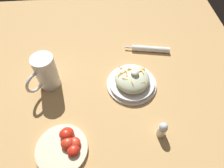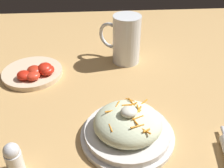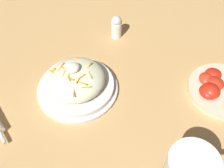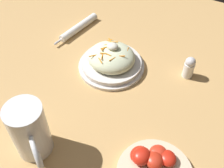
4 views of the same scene
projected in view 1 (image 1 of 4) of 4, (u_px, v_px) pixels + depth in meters
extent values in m
plane|color=tan|center=(99.00, 87.00, 0.91)|extent=(1.43, 1.43, 0.00)
cylinder|color=silver|center=(131.00, 83.00, 0.92)|extent=(0.22, 0.22, 0.01)
cylinder|color=silver|center=(132.00, 82.00, 0.91)|extent=(0.20, 0.20, 0.02)
ellipsoid|color=beige|center=(132.00, 78.00, 0.89)|extent=(0.16, 0.15, 0.07)
cylinder|color=orange|center=(124.00, 73.00, 0.87)|extent=(0.01, 0.03, 0.00)
cylinder|color=orange|center=(131.00, 69.00, 0.87)|extent=(0.02, 0.02, 0.01)
cylinder|color=orange|center=(126.00, 72.00, 0.87)|extent=(0.02, 0.01, 0.01)
cylinder|color=orange|center=(120.00, 74.00, 0.87)|extent=(0.02, 0.02, 0.00)
cylinder|color=orange|center=(131.00, 82.00, 0.84)|extent=(0.03, 0.01, 0.01)
cylinder|color=orange|center=(133.00, 70.00, 0.87)|extent=(0.02, 0.02, 0.01)
cylinder|color=orange|center=(143.00, 69.00, 0.89)|extent=(0.02, 0.02, 0.00)
cylinder|color=orange|center=(125.00, 79.00, 0.85)|extent=(0.01, 0.02, 0.00)
cylinder|color=orange|center=(130.00, 70.00, 0.87)|extent=(0.01, 0.02, 0.01)
cylinder|color=orange|center=(143.00, 83.00, 0.84)|extent=(0.01, 0.02, 0.01)
cylinder|color=orange|center=(127.00, 75.00, 0.86)|extent=(0.02, 0.00, 0.01)
cylinder|color=orange|center=(122.00, 68.00, 0.89)|extent=(0.02, 0.02, 0.00)
cylinder|color=orange|center=(143.00, 69.00, 0.89)|extent=(0.02, 0.01, 0.01)
cylinder|color=orange|center=(137.00, 70.00, 0.87)|extent=(0.03, 0.02, 0.01)
cylinder|color=orange|center=(140.00, 72.00, 0.87)|extent=(0.01, 0.02, 0.00)
cylinder|color=orange|center=(142.00, 71.00, 0.87)|extent=(0.03, 0.01, 0.01)
ellipsoid|color=white|center=(135.00, 72.00, 0.86)|extent=(0.04, 0.03, 0.02)
cylinder|color=white|center=(46.00, 72.00, 0.86)|extent=(0.09, 0.09, 0.16)
cylinder|color=orange|center=(49.00, 78.00, 0.89)|extent=(0.08, 0.08, 0.08)
cylinder|color=white|center=(46.00, 71.00, 0.86)|extent=(0.08, 0.08, 0.01)
torus|color=white|center=(35.00, 83.00, 0.83)|extent=(0.08, 0.07, 0.09)
cylinder|color=white|center=(151.00, 49.00, 1.04)|extent=(0.06, 0.19, 0.03)
cylinder|color=silver|center=(128.00, 47.00, 1.04)|extent=(0.01, 0.04, 0.01)
cylinder|color=beige|center=(62.00, 149.00, 0.74)|extent=(0.19, 0.19, 0.02)
ellipsoid|color=red|center=(67.00, 143.00, 0.73)|extent=(0.06, 0.06, 0.03)
ellipsoid|color=red|center=(67.00, 133.00, 0.76)|extent=(0.06, 0.06, 0.03)
ellipsoid|color=red|center=(75.00, 142.00, 0.74)|extent=(0.06, 0.06, 0.02)
ellipsoid|color=red|center=(66.00, 134.00, 0.75)|extent=(0.05, 0.06, 0.03)
ellipsoid|color=red|center=(73.00, 150.00, 0.72)|extent=(0.06, 0.06, 0.02)
cylinder|color=white|center=(162.00, 131.00, 0.76)|extent=(0.03, 0.03, 0.05)
sphere|color=silver|center=(164.00, 127.00, 0.74)|extent=(0.03, 0.03, 0.03)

